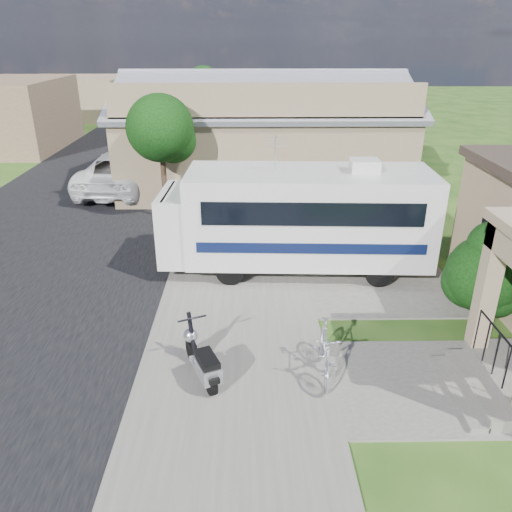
{
  "coord_description": "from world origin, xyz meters",
  "views": [
    {
      "loc": [
        -0.67,
        -9.0,
        6.45
      ],
      "look_at": [
        -0.5,
        2.5,
        1.3
      ],
      "focal_mm": 35.0,
      "sensor_mm": 36.0,
      "label": 1
    }
  ],
  "objects_px": {
    "shrub": "(488,270)",
    "van": "(145,139)",
    "motorhome": "(298,216)",
    "garden_hose": "(458,365)",
    "scooter": "(202,360)",
    "pickup_truck": "(125,170)",
    "bicycle": "(325,353)"
  },
  "relations": [
    {
      "from": "shrub",
      "to": "van",
      "type": "xyz_separation_m",
      "value": [
        -11.59,
        18.09,
        -0.35
      ]
    },
    {
      "from": "motorhome",
      "to": "garden_hose",
      "type": "relative_size",
      "value": 21.84
    },
    {
      "from": "scooter",
      "to": "van",
      "type": "relative_size",
      "value": 0.26
    },
    {
      "from": "shrub",
      "to": "scooter",
      "type": "height_order",
      "value": "shrub"
    },
    {
      "from": "motorhome",
      "to": "pickup_truck",
      "type": "distance_m",
      "value": 10.93
    },
    {
      "from": "bicycle",
      "to": "scooter",
      "type": "bearing_deg",
      "value": -172.34
    },
    {
      "from": "motorhome",
      "to": "shrub",
      "type": "distance_m",
      "value": 5.14
    },
    {
      "from": "motorhome",
      "to": "shrub",
      "type": "xyz_separation_m",
      "value": [
        4.28,
        -2.82,
        -0.38
      ]
    },
    {
      "from": "scooter",
      "to": "van",
      "type": "bearing_deg",
      "value": 80.2
    },
    {
      "from": "motorhome",
      "to": "pickup_truck",
      "type": "bearing_deg",
      "value": 131.61
    },
    {
      "from": "bicycle",
      "to": "van",
      "type": "relative_size",
      "value": 0.28
    },
    {
      "from": "shrub",
      "to": "garden_hose",
      "type": "height_order",
      "value": "shrub"
    },
    {
      "from": "scooter",
      "to": "shrub",
      "type": "bearing_deg",
      "value": -3.51
    },
    {
      "from": "bicycle",
      "to": "van",
      "type": "height_order",
      "value": "van"
    },
    {
      "from": "scooter",
      "to": "motorhome",
      "type": "bearing_deg",
      "value": 42.29
    },
    {
      "from": "scooter",
      "to": "garden_hose",
      "type": "relative_size",
      "value": 4.68
    },
    {
      "from": "shrub",
      "to": "pickup_truck",
      "type": "relative_size",
      "value": 0.4
    },
    {
      "from": "shrub",
      "to": "bicycle",
      "type": "distance_m",
      "value": 4.8
    },
    {
      "from": "garden_hose",
      "to": "bicycle",
      "type": "bearing_deg",
      "value": -176.1
    },
    {
      "from": "scooter",
      "to": "garden_hose",
      "type": "height_order",
      "value": "scooter"
    },
    {
      "from": "van",
      "to": "garden_hose",
      "type": "distance_m",
      "value": 22.64
    },
    {
      "from": "motorhome",
      "to": "garden_hose",
      "type": "distance_m",
      "value": 5.93
    },
    {
      "from": "scooter",
      "to": "pickup_truck",
      "type": "distance_m",
      "value": 14.39
    },
    {
      "from": "pickup_truck",
      "to": "garden_hose",
      "type": "height_order",
      "value": "pickup_truck"
    },
    {
      "from": "shrub",
      "to": "motorhome",
      "type": "bearing_deg",
      "value": 146.64
    },
    {
      "from": "shrub",
      "to": "garden_hose",
      "type": "bearing_deg",
      "value": -122.37
    },
    {
      "from": "garden_hose",
      "to": "van",
      "type": "bearing_deg",
      "value": 117.06
    },
    {
      "from": "shrub",
      "to": "pickup_truck",
      "type": "xyz_separation_m",
      "value": [
        -11.17,
        11.25,
        -0.42
      ]
    },
    {
      "from": "motorhome",
      "to": "pickup_truck",
      "type": "xyz_separation_m",
      "value": [
        -6.9,
        8.43,
        -0.8
      ]
    },
    {
      "from": "shrub",
      "to": "van",
      "type": "distance_m",
      "value": 21.49
    },
    {
      "from": "shrub",
      "to": "bicycle",
      "type": "xyz_separation_m",
      "value": [
        -4.17,
        -2.25,
        -0.74
      ]
    },
    {
      "from": "bicycle",
      "to": "garden_hose",
      "type": "relative_size",
      "value": 5.21
    }
  ]
}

